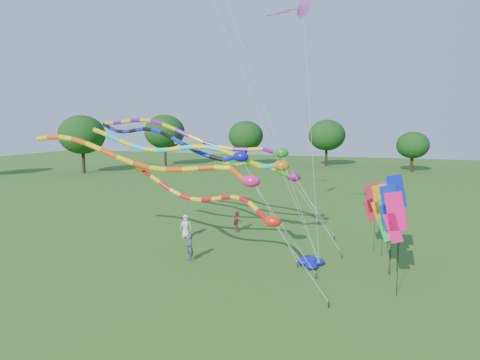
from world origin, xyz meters
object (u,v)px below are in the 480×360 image
(tube_kite_orange, at_px, (164,163))
(person_c, at_px, (237,221))
(blue_nylon_heap, at_px, (312,262))
(tube_kite_red, at_px, (218,201))
(person_a, at_px, (186,226))
(person_b, at_px, (190,247))

(tube_kite_orange, bearing_deg, person_c, 76.05)
(blue_nylon_heap, height_order, person_c, person_c)
(tube_kite_red, xyz_separation_m, person_a, (-4.74, 5.73, -3.21))
(tube_kite_red, bearing_deg, person_a, 149.75)
(blue_nylon_heap, distance_m, person_a, 9.89)
(tube_kite_orange, bearing_deg, blue_nylon_heap, 12.85)
(person_c, bearing_deg, blue_nylon_heap, -163.68)
(tube_kite_red, relative_size, blue_nylon_heap, 6.55)
(person_a, bearing_deg, person_c, 23.79)
(tube_kite_red, bearing_deg, blue_nylon_heap, 50.26)
(blue_nylon_heap, relative_size, person_b, 1.11)
(blue_nylon_heap, height_order, person_b, person_b)
(person_b, bearing_deg, blue_nylon_heap, 54.00)
(tube_kite_red, height_order, blue_nylon_heap, tube_kite_red)
(tube_kite_red, xyz_separation_m, tube_kite_orange, (-3.56, 0.73, 1.84))
(tube_kite_orange, distance_m, person_a, 7.20)
(tube_kite_red, bearing_deg, tube_kite_orange, -171.42)
(tube_kite_orange, xyz_separation_m, blue_nylon_heap, (8.22, 1.96, -5.64))
(person_b, bearing_deg, tube_kite_red, 13.08)
(tube_kite_orange, height_order, person_c, tube_kite_orange)
(person_c, bearing_deg, tube_kite_red, 159.70)
(tube_kite_red, relative_size, tube_kite_orange, 0.69)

